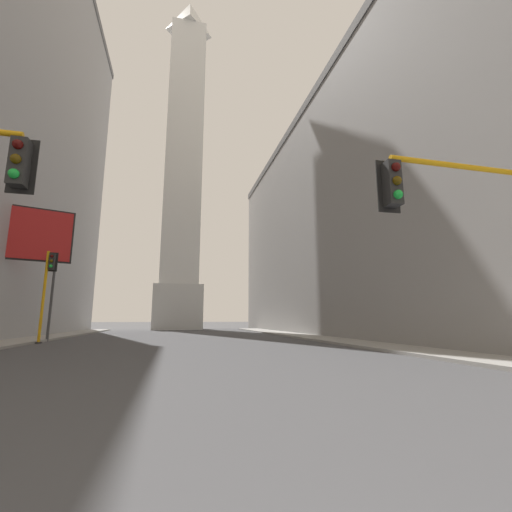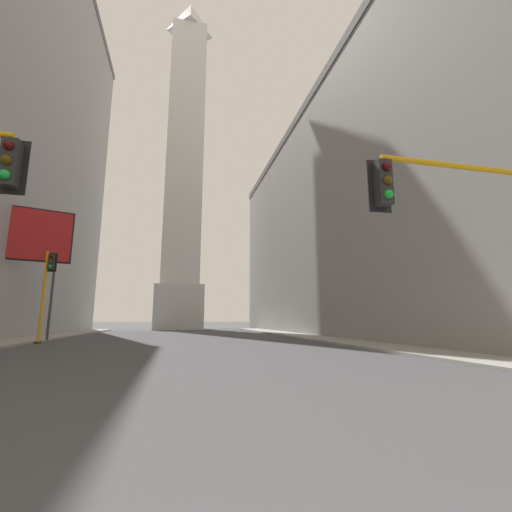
{
  "view_description": "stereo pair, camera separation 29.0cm",
  "coord_description": "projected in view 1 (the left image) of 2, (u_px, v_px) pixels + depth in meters",
  "views": [
    {
      "loc": [
        -0.65,
        -0.0,
        1.56
      ],
      "look_at": [
        7.79,
        35.27,
        8.27
      ],
      "focal_mm": 24.0,
      "sensor_mm": 36.0,
      "label": 1
    },
    {
      "loc": [
        -0.37,
        -0.07,
        1.56
      ],
      "look_at": [
        7.79,
        35.27,
        8.27
      ],
      "focal_mm": 24.0,
      "sensor_mm": 36.0,
      "label": 2
    }
  ],
  "objects": [
    {
      "name": "sidewalk_right",
      "position": [
        374.0,
        343.0,
        21.52
      ],
      "size": [
        5.0,
        66.07,
        0.15
      ],
      "primitive_type": "cube",
      "color": "gray",
      "rests_on": "ground_plane"
    },
    {
      "name": "billboard_sign",
      "position": [
        24.0,
        236.0,
        24.48
      ],
      "size": [
        5.96,
        2.1,
        9.63
      ],
      "color": "#3F3F42",
      "rests_on": "ground_plane"
    },
    {
      "name": "traffic_light_near_right",
      "position": [
        498.0,
        214.0,
        8.75
      ],
      "size": [
        5.26,
        0.5,
        5.51
      ],
      "color": "orange",
      "rests_on": "ground_plane"
    },
    {
      "name": "traffic_light_mid_left",
      "position": [
        47.0,
        282.0,
        22.89
      ],
      "size": [
        0.77,
        0.5,
        6.1
      ],
      "color": "orange",
      "rests_on": "ground_plane"
    },
    {
      "name": "obelisk",
      "position": [
        184.0,
        160.0,
        57.56
      ],
      "size": [
        7.31,
        7.31,
        59.02
      ],
      "color": "silver",
      "rests_on": "ground_plane"
    },
    {
      "name": "building_right",
      "position": [
        391.0,
        220.0,
        37.31
      ],
      "size": [
        19.99,
        55.61,
        24.46
      ],
      "color": "gray",
      "rests_on": "ground_plane"
    }
  ]
}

